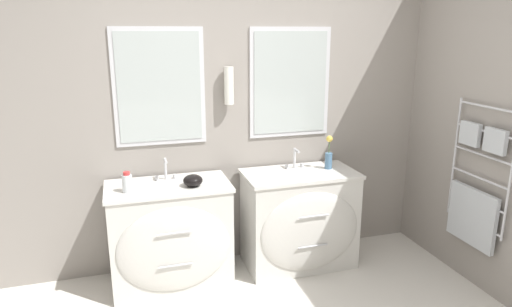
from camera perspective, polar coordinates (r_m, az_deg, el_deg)
The scene contains 9 objects.
wall_back at distance 3.87m, azimuth -1.77°, elevation 5.15°, with size 4.88×0.16×2.60m.
wall_right at distance 3.89m, azimuth 26.80°, elevation 3.28°, with size 0.13×3.43×2.60m.
vanity_left at distance 3.69m, azimuth -10.59°, elevation -10.03°, with size 0.95×0.57×0.83m.
vanity_right at distance 3.93m, azimuth 5.58°, elevation -8.19°, with size 0.95×0.57×0.83m.
faucet_left at distance 3.66m, azimuth -11.23°, elevation -2.00°, with size 0.17×0.11×0.18m.
faucet_right at distance 3.91m, azimuth 4.89°, elevation -0.67°, with size 0.17×0.11×0.18m.
toiletry_bottle at distance 3.45m, azimuth -15.80°, elevation -3.55°, with size 0.07×0.07×0.16m.
amenity_bowl at distance 3.49m, azimuth -7.89°, elevation -3.36°, with size 0.15×0.15×0.09m.
flower_vase at distance 3.92m, azimuth 9.08°, elevation -0.24°, with size 0.06×0.06×0.29m.
Camera 1 is at (-0.98, -2.03, 1.98)m, focal length 32.00 mm.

